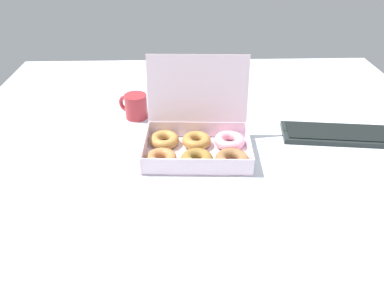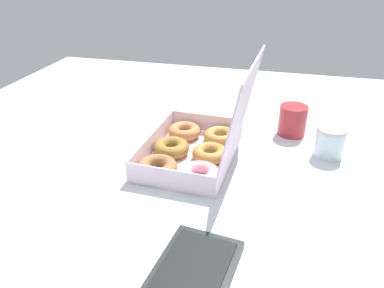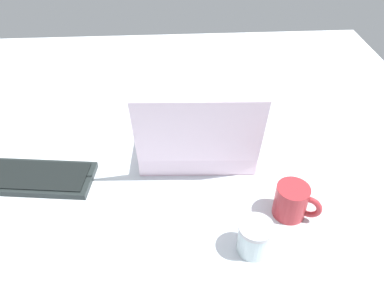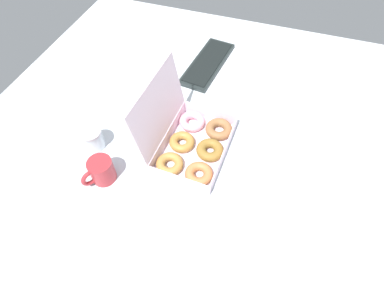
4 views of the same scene
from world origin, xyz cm
name	(u,v)px [view 4 (image 4 of 4)]	position (x,y,z in cm)	size (l,w,h in cm)	color
ground_plane	(197,143)	(0.00, 0.00, -1.00)	(180.00, 180.00, 2.00)	silver
donut_box	(193,142)	(-3.45, 0.56, 3.62)	(35.69, 28.83, 28.36)	white
keyboard	(208,63)	(45.63, 9.33, 1.06)	(38.84, 17.98, 2.20)	#212828
coffee_mug	(101,171)	(-26.04, 26.20, 4.76)	(11.41, 8.74, 9.29)	#A72B31
glass_jar	(92,139)	(-14.44, 36.29, 4.31)	(8.25, 8.25, 8.52)	silver
paper_napkin	(246,209)	(-21.72, -24.12, 0.07)	(12.41, 10.55, 0.15)	white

